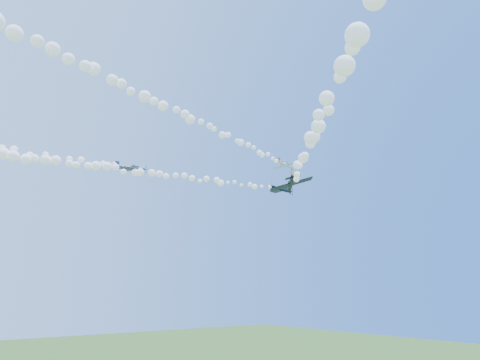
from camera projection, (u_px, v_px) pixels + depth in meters
plane_white at (285, 165)px, 109.15m from camera, size 7.67×8.13×2.06m
smoke_trail_white at (184, 114)px, 77.35m from camera, size 72.80×24.34×3.20m
plane_navy at (281, 189)px, 106.53m from camera, size 7.58×8.04×2.92m
smoke_trail_navy at (138, 171)px, 89.92m from camera, size 70.30×15.62×2.96m
plane_grey at (131, 168)px, 92.62m from camera, size 7.64×7.99×2.03m
plane_black at (291, 183)px, 63.06m from camera, size 6.23×5.92×2.55m
smoke_trail_black at (368, 16)px, 24.46m from camera, size 47.70×60.49×2.75m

